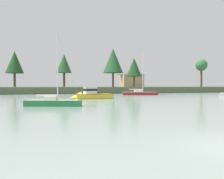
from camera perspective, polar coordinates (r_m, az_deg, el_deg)
far_shore_bank at (r=92.37m, az=-12.37°, el=0.06°), size 174.26×51.33×1.84m
cruiser_yellow at (r=42.18m, az=-5.39°, el=-1.58°), size 7.43×2.91×3.88m
sailboat_maroon at (r=59.86m, az=6.51°, el=-1.04°), size 8.73×4.43×10.53m
sailboat_green at (r=27.84m, az=-13.48°, el=-3.38°), size 6.28×3.37×8.49m
shore_tree_inland_b at (r=82.03m, az=0.25°, el=6.68°), size 6.62×6.62×12.75m
shore_tree_far_right at (r=84.75m, az=-11.05°, el=5.87°), size 5.11×5.11×11.00m
shore_tree_center_right at (r=87.55m, az=5.13°, el=5.18°), size 5.32×5.32×10.23m
shore_tree_left at (r=91.50m, az=20.01°, el=5.21°), size 4.06×4.06×9.59m
shore_tree_inland_c at (r=88.39m, az=-21.66°, el=5.86°), size 5.97×5.97×11.86m
cottage_behind_trees at (r=103.68m, az=4.55°, el=2.80°), size 9.56×6.73×7.41m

